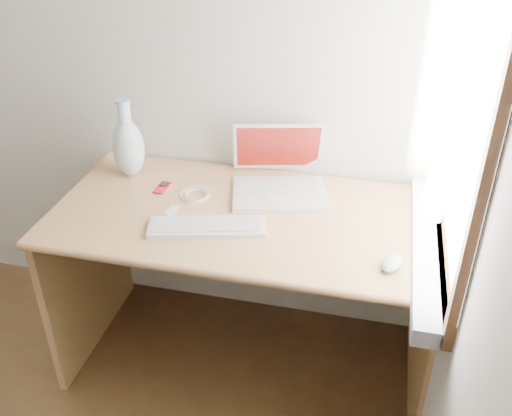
% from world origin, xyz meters
% --- Properties ---
extents(back_wall, '(3.50, 0.04, 2.60)m').
position_xyz_m(back_wall, '(0.00, 1.75, 1.30)').
color(back_wall, silver).
rests_on(back_wall, floor).
extents(window, '(0.11, 0.99, 1.10)m').
position_xyz_m(window, '(1.72, 1.30, 1.28)').
color(window, white).
rests_on(window, right_wall).
extents(desk, '(1.47, 0.73, 0.78)m').
position_xyz_m(desk, '(1.03, 1.46, 0.55)').
color(desk, tan).
rests_on(desk, floor).
extents(laptop, '(0.42, 0.39, 0.25)m').
position_xyz_m(laptop, '(1.13, 1.58, 0.83)').
color(laptop, white).
rests_on(laptop, desk).
extents(external_keyboard, '(0.44, 0.23, 0.02)m').
position_xyz_m(external_keyboard, '(0.92, 1.23, 0.79)').
color(external_keyboard, white).
rests_on(external_keyboard, desk).
extents(mouse, '(0.09, 0.12, 0.04)m').
position_xyz_m(mouse, '(1.58, 1.15, 0.79)').
color(mouse, white).
rests_on(mouse, desk).
extents(ipod, '(0.05, 0.10, 0.01)m').
position_xyz_m(ipod, '(0.65, 1.48, 0.78)').
color(ipod, red).
rests_on(ipod, desk).
extents(cable_coil, '(0.16, 0.16, 0.01)m').
position_xyz_m(cable_coil, '(0.80, 1.45, 0.78)').
color(cable_coil, white).
rests_on(cable_coil, desk).
extents(remote, '(0.04, 0.08, 0.01)m').
position_xyz_m(remote, '(0.75, 1.32, 0.78)').
color(remote, white).
rests_on(remote, desk).
extents(vase, '(0.13, 0.13, 0.33)m').
position_xyz_m(vase, '(0.48, 1.56, 0.91)').
color(vase, white).
rests_on(vase, desk).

